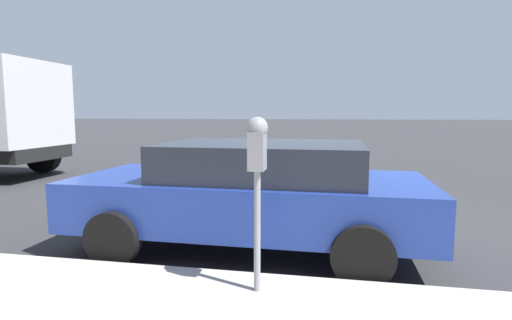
% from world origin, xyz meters
% --- Properties ---
extents(ground_plane, '(220.00, 220.00, 0.00)m').
position_xyz_m(ground_plane, '(0.00, 0.00, 0.00)').
color(ground_plane, '#333335').
extents(parking_meter, '(0.21, 0.19, 1.58)m').
position_xyz_m(parking_meter, '(-2.60, 0.32, 1.33)').
color(parking_meter, gray).
rests_on(parking_meter, sidewalk).
extents(car_blue, '(2.18, 4.45, 1.36)m').
position_xyz_m(car_blue, '(-1.06, 0.67, 0.74)').
color(car_blue, navy).
rests_on(car_blue, ground_plane).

